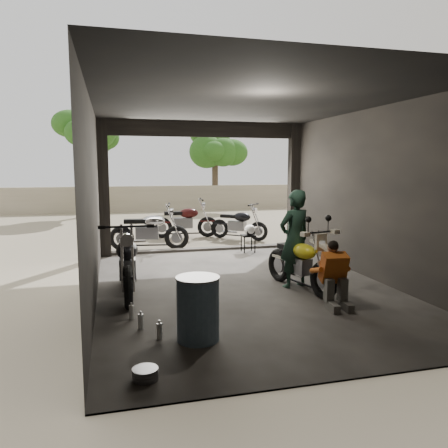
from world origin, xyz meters
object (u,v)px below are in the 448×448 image
outside_bike_b (185,218)px  helmet (250,230)px  left_bike (127,258)px  stool (248,238)px  main_bike (300,258)px  outside_bike_a (149,227)px  rider (295,239)px  oil_drum (198,310)px  mechanic (336,277)px  sign_post (335,179)px  outside_bike_c (239,221)px

outside_bike_b → helmet: (1.16, -2.73, -0.01)m
left_bike → stool: (3.03, 2.94, -0.25)m
main_bike → helmet: (0.17, 3.33, 0.03)m
outside_bike_a → rider: bearing=-143.6°
oil_drum → helmet: bearing=65.7°
outside_bike_b → oil_drum: size_ratio=2.17×
main_bike → oil_drum: size_ratio=2.08×
oil_drum → main_bike: bearing=39.7°
outside_bike_b → rider: (0.96, -5.90, 0.28)m
outside_bike_a → rider: size_ratio=1.01×
mechanic → sign_post: size_ratio=0.37×
main_bike → oil_drum: main_bike is taller
helmet → outside_bike_a: bearing=155.7°
left_bike → outside_bike_b: left_bike is taller
rider → sign_post: bearing=-145.3°
outside_bike_a → helmet: size_ratio=6.08×
stool → sign_post: (2.11, -0.42, 1.45)m
outside_bike_b → helmet: outside_bike_b is taller
sign_post → mechanic: bearing=-122.6°
outside_bike_c → mechanic: bearing=-141.8°
main_bike → oil_drum: 2.78m
rider → helmet: size_ratio=6.00×
helmet → sign_post: 2.45m
rider → mechanic: 1.29m
outside_bike_a → outside_bike_c: outside_bike_a is taller
left_bike → sign_post: 5.85m
stool → helmet: 0.21m
main_bike → outside_bike_a: outside_bike_a is taller
sign_post → outside_bike_a: bearing=158.4°
outside_bike_a → mechanic: (2.31, -5.38, -0.11)m
main_bike → rider: bearing=91.2°
outside_bike_b → helmet: 2.97m
mechanic → helmet: (0.06, 4.39, 0.09)m
stool → oil_drum: (-2.28, -5.14, 0.02)m
left_bike → oil_drum: size_ratio=2.31×
stool → main_bike: bearing=-92.3°
rider → stool: size_ratio=3.85×
main_bike → mechanic: (0.11, -1.06, -0.07)m
main_bike → mechanic: size_ratio=1.71×
main_bike → rider: size_ratio=0.96×
mechanic → oil_drum: size_ratio=1.22×
outside_bike_c → outside_bike_a: bearing=151.8°
left_bike → rider: rider is taller
stool → oil_drum: size_ratio=0.56×
outside_bike_b → outside_bike_c: bearing=-110.9°
helmet → oil_drum: 5.60m
main_bike → outside_bike_b: outside_bike_b is taller
mechanic → oil_drum: (-2.25, -0.71, -0.09)m
rider → outside_bike_c: bearing=-111.6°
helmet → oil_drum: bearing=-116.0°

